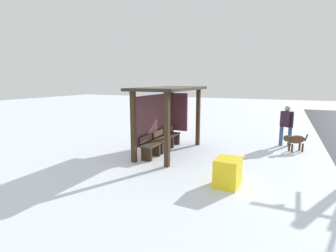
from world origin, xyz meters
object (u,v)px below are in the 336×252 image
object	(u,v)px
bench_left_inside	(150,149)
dog	(295,140)
bus_shelter	(166,104)
person_walking	(286,123)
bench_right_inside	(172,138)
bench_center_inside	(162,143)
grit_bin	(228,172)

from	to	relation	value
bench_left_inside	dog	xyz separation A→B (m)	(2.86, -4.39, 0.11)
bus_shelter	bench_left_inside	distance (m)	1.72
dog	bench_left_inside	bearing A→B (deg)	123.14
bench_left_inside	dog	world-z (taller)	bench_left_inside
person_walking	bench_left_inside	bearing A→B (deg)	132.27
bus_shelter	bench_right_inside	world-z (taller)	bus_shelter
bench_left_inside	bus_shelter	bearing A→B (deg)	-5.51
bench_center_inside	bench_right_inside	world-z (taller)	bench_center_inside
bench_center_inside	person_walking	bearing A→B (deg)	-55.60
bench_right_inside	person_walking	distance (m)	4.51
bus_shelter	bench_center_inside	world-z (taller)	bus_shelter
dog	grit_bin	distance (m)	4.45
person_walking	bench_center_inside	bearing A→B (deg)	124.40
bench_right_inside	bench_left_inside	bearing A→B (deg)	180.00
bench_left_inside	bench_right_inside	xyz separation A→B (m)	(1.82, -0.00, 0.00)
person_walking	grit_bin	world-z (taller)	person_walking
bench_center_inside	grit_bin	bearing A→B (deg)	-128.12
bench_center_inside	grit_bin	size ratio (longest dim) A/B	1.16
bench_right_inside	dog	bearing A→B (deg)	-76.65
bus_shelter	person_walking	size ratio (longest dim) A/B	2.22
bench_left_inside	bench_right_inside	bearing A→B (deg)	-0.00
bench_left_inside	grit_bin	world-z (taller)	bench_left_inside
dog	grit_bin	bearing A→B (deg)	159.21
dog	bench_center_inside	bearing A→B (deg)	114.00
person_walking	dog	size ratio (longest dim) A/B	1.88
bus_shelter	person_walking	world-z (taller)	bus_shelter
bus_shelter	bench_right_inside	bearing A→B (deg)	6.86
bench_left_inside	grit_bin	bearing A→B (deg)	-114.70
grit_bin	bench_center_inside	bearing A→B (deg)	51.88
bench_right_inside	bus_shelter	bearing A→B (deg)	-173.14
person_walking	dog	distance (m)	1.01
bench_left_inside	dog	bearing A→B (deg)	-56.86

